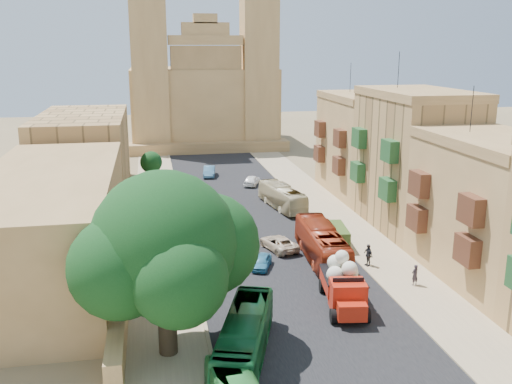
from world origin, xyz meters
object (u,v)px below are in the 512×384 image
object	(u,v)px
car_white_a	(202,214)
car_dkblue	(194,191)
red_truck	(344,284)
pedestrian_a	(415,275)
pedestrian_c	(368,255)
car_white_b	(252,180)
ficus_tree	(166,249)
olive_pickup	(335,237)
bus_cream_east	(282,197)
car_blue_a	(262,262)
car_blue_b	(209,171)
street_tree_b	(153,205)
street_tree_d	(151,162)
bus_red_east	(322,244)
car_cream	(279,243)
bus_green_north	(245,337)
street_tree_c	(152,184)
church	(203,93)
street_tree_a	(156,259)

from	to	relation	value
car_white_a	car_dkblue	size ratio (longest dim) A/B	1.00
red_truck	pedestrian_a	size ratio (longest dim) A/B	4.11
pedestrian_c	car_white_b	bearing A→B (deg)	175.22
ficus_tree	red_truck	bearing A→B (deg)	18.15
olive_pickup	bus_cream_east	xyz separation A→B (m)	(-1.89, 13.24, 0.42)
bus_cream_east	car_blue_a	world-z (taller)	bus_cream_east
car_white_b	car_blue_b	distance (m)	8.10
street_tree_b	street_tree_d	world-z (taller)	street_tree_b
car_white_a	bus_red_east	bearing A→B (deg)	-62.48
street_tree_b	red_truck	distance (m)	20.62
pedestrian_c	car_blue_b	bearing A→B (deg)	-178.71
street_tree_b	car_white_b	distance (m)	24.90
car_blue_b	car_cream	bearing A→B (deg)	-76.13
car_dkblue	car_white_b	distance (m)	8.98
street_tree_d	pedestrian_a	world-z (taller)	street_tree_d
car_white_a	car_white_b	bearing A→B (deg)	55.50
bus_green_north	car_cream	distance (m)	18.82
red_truck	bus_red_east	size ratio (longest dim) A/B	0.63
car_dkblue	pedestrian_c	world-z (taller)	pedestrian_c
street_tree_c	car_white_a	bearing A→B (deg)	-46.45
pedestrian_a	street_tree_b	bearing A→B (deg)	-55.77
street_tree_b	olive_pickup	world-z (taller)	street_tree_b
church	street_tree_c	distance (m)	44.27
car_dkblue	car_blue_b	size ratio (longest dim) A/B	0.93
bus_red_east	car_blue_b	distance (m)	35.12
street_tree_a	red_truck	size ratio (longest dim) A/B	0.65
pedestrian_c	bus_red_east	bearing A→B (deg)	-129.74
street_tree_b	pedestrian_c	xyz separation A→B (m)	(17.50, -8.93, -2.83)
car_blue_a	car_white_b	world-z (taller)	car_white_b
car_blue_b	red_truck	bearing A→B (deg)	-75.18
ficus_tree	street_tree_a	xyz separation A→B (m)	(-0.60, 7.99, -3.62)
red_truck	car_blue_a	size ratio (longest dim) A/B	2.12
car_white_b	street_tree_a	bearing A→B (deg)	91.52
pedestrian_a	car_blue_a	bearing A→B (deg)	-48.52
bus_green_north	car_dkblue	size ratio (longest dim) A/B	2.46
street_tree_a	olive_pickup	world-z (taller)	street_tree_a
street_tree_a	pedestrian_a	xyz separation A→B (m)	(19.53, -1.42, -2.16)
bus_cream_east	street_tree_c	bearing A→B (deg)	-19.69
church	street_tree_c	bearing A→B (deg)	-103.21
ficus_tree	street_tree_a	world-z (taller)	ficus_tree
pedestrian_c	car_cream	bearing A→B (deg)	-141.73
street_tree_a	bus_cream_east	world-z (taller)	street_tree_a
street_tree_b	car_blue_a	distance (m)	12.10
street_tree_d	pedestrian_a	distance (m)	42.27
car_dkblue	bus_red_east	bearing A→B (deg)	-58.06
car_white_a	car_dkblue	xyz separation A→B (m)	(-0.03, 10.25, -0.08)
car_white_a	car_white_b	xyz separation A→B (m)	(7.98, 14.30, 0.01)
street_tree_a	street_tree_b	bearing A→B (deg)	90.00
red_truck	street_tree_b	bearing A→B (deg)	128.91
church	car_dkblue	size ratio (longest dim) A/B	8.94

